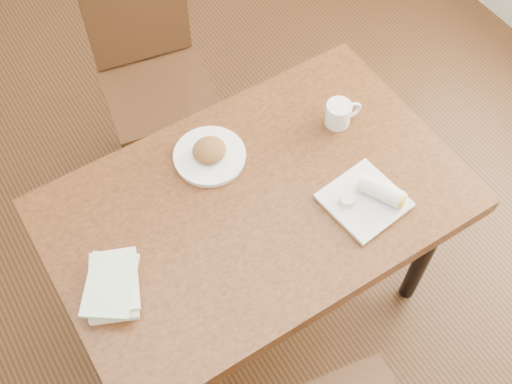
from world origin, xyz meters
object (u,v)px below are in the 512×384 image
plate_scone (210,154)px  book_stack (113,285)px  table (256,214)px  plate_burrito (370,198)px  chair_far (150,66)px  coffee_mug (339,113)px

plate_scone → book_stack: size_ratio=0.95×
table → plate_burrito: size_ratio=5.20×
table → chair_far: chair_far is taller
plate_scone → plate_burrito: 0.52m
table → chair_far: bearing=86.8°
coffee_mug → book_stack: (-0.89, -0.15, -0.02)m
table → chair_far: 0.88m
plate_scone → book_stack: (-0.46, -0.25, 0.00)m
table → coffee_mug: bearing=16.5°
table → plate_burrito: plate_burrito is taller
coffee_mug → chair_far: bearing=115.0°
plate_burrito → plate_scone: bearing=129.4°
chair_far → coffee_mug: (0.35, -0.75, 0.25)m
coffee_mug → plate_burrito: 0.32m
plate_scone → coffee_mug: bearing=-12.5°
plate_scone → book_stack: plate_scone is taller
chair_far → plate_burrito: size_ratio=3.90×
table → plate_burrito: (0.29, -0.19, 0.10)m
chair_far → book_stack: (-0.54, -0.91, 0.23)m
chair_far → plate_burrito: 1.11m
chair_far → coffee_mug: 0.86m
table → book_stack: bearing=-175.8°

